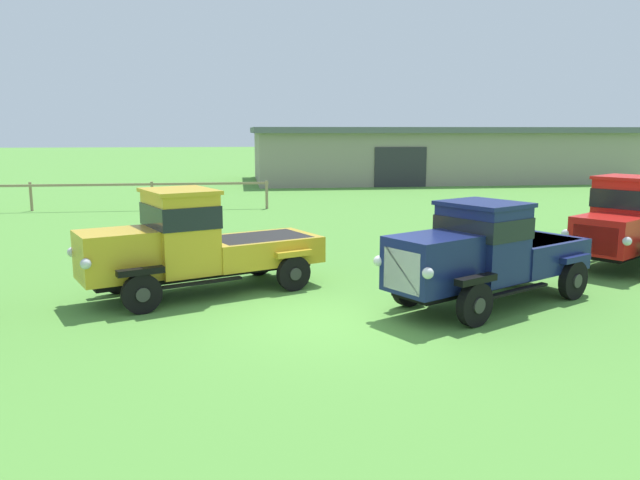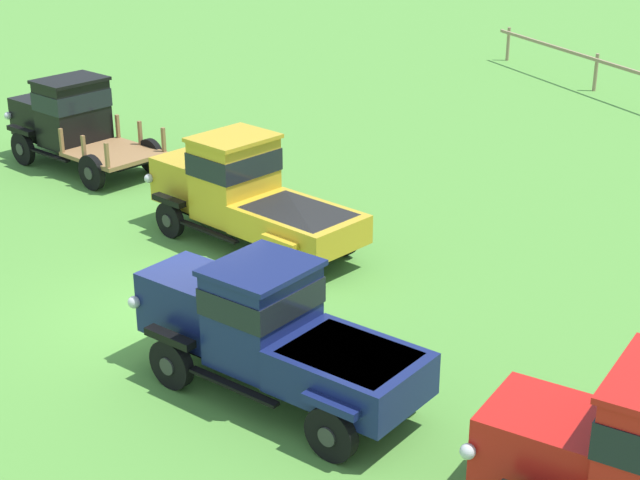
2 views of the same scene
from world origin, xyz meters
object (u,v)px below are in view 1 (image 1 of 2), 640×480
object	(u,v)px
vintage_truck_second_in_line	(194,243)
vintage_truck_midrow_center	(486,252)
farm_shed	(434,154)
vintage_truck_far_side	(631,221)

from	to	relation	value
vintage_truck_second_in_line	vintage_truck_midrow_center	bearing A→B (deg)	-15.41
farm_shed	vintage_truck_midrow_center	bearing A→B (deg)	-105.84
vintage_truck_far_side	vintage_truck_second_in_line	bearing A→B (deg)	-173.20
vintage_truck_second_in_line	vintage_truck_midrow_center	size ratio (longest dim) A/B	1.08
farm_shed	vintage_truck_midrow_center	world-z (taller)	farm_shed
farm_shed	vintage_truck_midrow_center	size ratio (longest dim) A/B	5.08
farm_shed	vintage_truck_far_side	xyz separation A→B (m)	(-3.66, -27.50, -0.64)
vintage_truck_midrow_center	vintage_truck_second_in_line	bearing A→B (deg)	164.59
vintage_truck_second_in_line	vintage_truck_far_side	size ratio (longest dim) A/B	0.99
vintage_truck_second_in_line	vintage_truck_far_side	xyz separation A→B (m)	(10.68, 1.27, 0.08)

